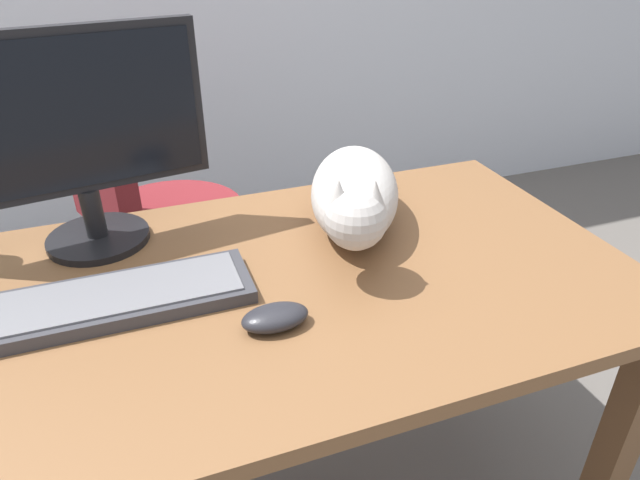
# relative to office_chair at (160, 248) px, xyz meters

# --- Properties ---
(desk) EXTENTS (1.54, 0.74, 0.70)m
(desk) POSITION_rel_office_chair_xyz_m (0.06, -0.74, 0.22)
(desk) COLOR brown
(desk) RESTS_ON ground_plane
(office_chair) EXTENTS (0.51, 0.49, 0.90)m
(office_chair) POSITION_rel_office_chair_xyz_m (0.00, 0.00, 0.00)
(office_chair) COLOR black
(office_chair) RESTS_ON ground_plane
(monitor) EXTENTS (0.48, 0.20, 0.42)m
(monitor) POSITION_rel_office_chair_xyz_m (-0.13, -0.48, 0.54)
(monitor) COLOR black
(monitor) RESTS_ON desk
(keyboard) EXTENTS (0.44, 0.15, 0.03)m
(keyboard) POSITION_rel_office_chair_xyz_m (-0.10, -0.72, 0.33)
(keyboard) COLOR #333338
(keyboard) RESTS_ON desk
(cat) EXTENTS (0.32, 0.57, 0.20)m
(cat) POSITION_rel_office_chair_xyz_m (0.38, -0.61, 0.40)
(cat) COLOR #B2ADA8
(cat) RESTS_ON desk
(computer_mouse) EXTENTS (0.11, 0.06, 0.04)m
(computer_mouse) POSITION_rel_office_chair_xyz_m (0.13, -0.87, 0.33)
(computer_mouse) COLOR #232328
(computer_mouse) RESTS_ON desk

